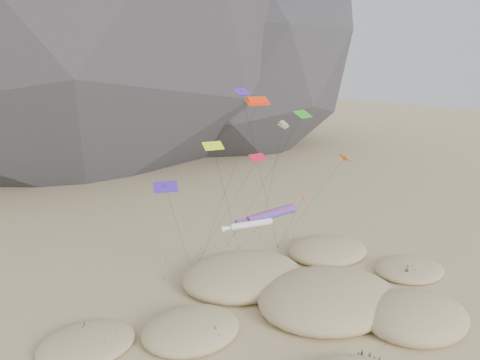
{
  "coord_description": "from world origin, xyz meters",
  "views": [
    {
      "loc": [
        -32.79,
        -32.7,
        28.18
      ],
      "look_at": [
        -2.85,
        12.0,
        14.67
      ],
      "focal_mm": 35.0,
      "sensor_mm": 36.0,
      "label": 1
    }
  ],
  "objects": [
    {
      "name": "ground",
      "position": [
        0.0,
        0.0,
        0.0
      ],
      "size": [
        500.0,
        500.0,
        0.0
      ],
      "primitive_type": "plane",
      "color": "#CCB789",
      "rests_on": "ground"
    },
    {
      "name": "multi_parafoil",
      "position": [
        3.84,
        12.36,
        20.54
      ],
      "size": [
        7.91,
        14.92,
        21.26
      ],
      "color": "orange",
      "rests_on": "ground"
    },
    {
      "name": "white_tube_kite",
      "position": [
        -5.26,
        6.76,
        11.09
      ],
      "size": [
        5.78,
        19.33,
        11.68
      ],
      "color": "white",
      "rests_on": "ground"
    },
    {
      "name": "dune_grass",
      "position": [
        -1.72,
        2.71,
        0.85
      ],
      "size": [
        43.15,
        26.18,
        1.47
      ],
      "color": "black",
      "rests_on": "ground"
    },
    {
      "name": "dunes",
      "position": [
        0.42,
        4.53,
        0.79
      ],
      "size": [
        52.34,
        34.69,
        4.27
      ],
      "color": "#CCB789",
      "rests_on": "ground"
    },
    {
      "name": "kite_stakes",
      "position": [
        1.47,
        23.23,
        0.15
      ],
      "size": [
        23.94,
        6.5,
        0.3
      ],
      "color": "#3F2D1E",
      "rests_on": "ground"
    },
    {
      "name": "orange_parafoil",
      "position": [
        -0.08,
        12.48,
        23.57
      ],
      "size": [
        3.42,
        12.07,
        24.33
      ],
      "color": "red",
      "rests_on": "ground"
    },
    {
      "name": "rainbow_tube_kite",
      "position": [
        -2.07,
        7.4,
        11.41
      ],
      "size": [
        9.08,
        16.04,
        12.29
      ],
      "color": "red",
      "rests_on": "ground"
    },
    {
      "name": "delta_kites",
      "position": [
        0.08,
        11.21,
        18.2
      ],
      "size": [
        28.74,
        18.9,
        25.17
      ],
      "color": "#E54615",
      "rests_on": "ground"
    }
  ]
}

